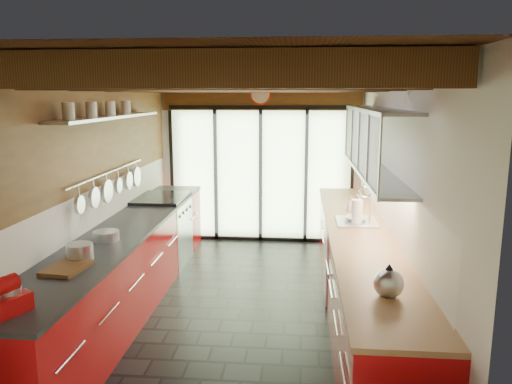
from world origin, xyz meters
TOP-DOWN VIEW (x-y plane):
  - ground at (0.00, 0.00)m, footprint 5.50×5.50m
  - room_shell at (0.00, 0.00)m, footprint 5.50×5.50m
  - ceiling_beams at (-0.00, 0.38)m, footprint 3.14×5.06m
  - glass_door at (0.00, 2.69)m, footprint 2.95×0.10m
  - left_counter at (-1.28, 0.00)m, footprint 0.68×5.00m
  - range_stove at (-1.28, 1.45)m, footprint 0.66×0.90m
  - right_counter at (1.27, 0.00)m, footprint 0.68×5.00m
  - sink_assembly at (1.29, 0.40)m, footprint 0.45×0.52m
  - upper_cabinets_right at (1.43, 0.30)m, footprint 0.34×3.00m
  - left_wall_fixtures at (-1.47, 0.25)m, footprint 0.28×2.60m
  - stand_mixer at (-1.27, -2.24)m, footprint 0.27×0.33m
  - pot_large at (-1.27, -1.15)m, footprint 0.26×0.26m
  - pot_small at (-1.27, -0.55)m, footprint 0.27×0.27m
  - cutting_board at (-1.27, -1.40)m, footprint 0.33×0.43m
  - kettle at (1.27, -1.72)m, footprint 0.25×0.29m
  - paper_towel at (1.27, 0.35)m, footprint 0.15×0.15m
  - soap_bottle at (1.27, 0.99)m, footprint 0.09×0.09m
  - bowl at (1.27, 0.43)m, footprint 0.32×0.32m

SIDE VIEW (x-z plane):
  - ground at x=0.00m, z-range 0.00..0.00m
  - right_counter at x=1.27m, z-range 0.00..0.92m
  - left_counter at x=-1.28m, z-range 0.00..0.92m
  - range_stove at x=-1.28m, z-range -0.01..0.96m
  - cutting_board at x=-1.27m, z-range 0.92..0.95m
  - bowl at x=1.27m, z-range 0.92..0.98m
  - sink_assembly at x=1.29m, z-range 0.75..1.17m
  - pot_small at x=-1.27m, z-range 0.92..1.02m
  - pot_large at x=-1.27m, z-range 0.92..1.07m
  - soap_bottle at x=1.27m, z-range 0.92..1.10m
  - stand_mixer at x=-1.27m, z-range 0.89..1.16m
  - kettle at x=1.27m, z-range 0.90..1.16m
  - paper_towel at x=1.27m, z-range 0.89..1.22m
  - room_shell at x=0.00m, z-range -1.10..4.40m
  - glass_door at x=0.00m, z-range 0.21..3.11m
  - left_wall_fixtures at x=-1.47m, z-range 1.32..2.28m
  - upper_cabinets_right at x=1.43m, z-range 0.35..3.35m
  - ceiling_beams at x=0.00m, z-range 0.01..4.91m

